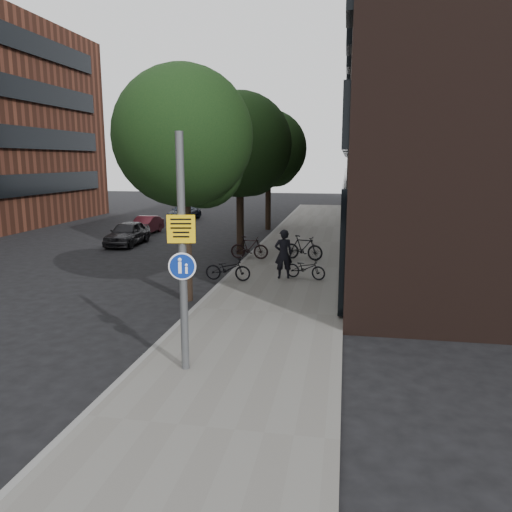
% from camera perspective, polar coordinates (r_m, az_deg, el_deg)
% --- Properties ---
extents(ground, '(120.00, 120.00, 0.00)m').
position_cam_1_polar(ground, '(12.00, -2.47, -11.50)').
color(ground, black).
rests_on(ground, ground).
extents(sidewalk, '(4.50, 60.00, 0.12)m').
position_cam_1_polar(sidewalk, '(21.42, 4.01, -1.28)').
color(sidewalk, '#63615B').
rests_on(sidewalk, ground).
extents(curb_edge, '(0.15, 60.00, 0.13)m').
position_cam_1_polar(curb_edge, '(21.76, -1.88, -1.05)').
color(curb_edge, slate).
rests_on(curb_edge, ground).
extents(building_right_dark_brick, '(12.00, 40.00, 18.00)m').
position_cam_1_polar(building_right_dark_brick, '(33.67, 21.46, 17.74)').
color(building_right_dark_brick, black).
rests_on(building_right_dark_brick, ground).
extents(street_tree_near, '(4.40, 4.40, 7.50)m').
position_cam_1_polar(street_tree_near, '(16.26, -7.90, 12.70)').
color(street_tree_near, black).
rests_on(street_tree_near, ground).
extents(street_tree_mid, '(5.00, 5.00, 7.80)m').
position_cam_1_polar(street_tree_mid, '(24.48, -1.64, 12.16)').
color(street_tree_mid, black).
rests_on(street_tree_mid, ground).
extents(street_tree_far, '(5.00, 5.00, 7.80)m').
position_cam_1_polar(street_tree_far, '(33.34, 1.58, 11.83)').
color(street_tree_far, black).
rests_on(street_tree_far, ground).
extents(signpost, '(0.58, 0.17, 5.02)m').
position_cam_1_polar(signpost, '(10.49, -8.40, 0.26)').
color(signpost, '#595B5E').
rests_on(signpost, sidewalk).
extents(pedestrian, '(0.78, 0.62, 1.89)m').
position_cam_1_polar(pedestrian, '(18.98, 3.16, 0.23)').
color(pedestrian, black).
rests_on(pedestrian, sidewalk).
extents(parked_bike_facade_near, '(1.68, 1.01, 0.83)m').
position_cam_1_polar(parked_bike_facade_near, '(19.06, 5.69, -1.37)').
color(parked_bike_facade_near, black).
rests_on(parked_bike_facade_near, sidewalk).
extents(parked_bike_facade_far, '(1.91, 0.96, 1.11)m').
position_cam_1_polar(parked_bike_facade_far, '(22.69, 5.42, 0.96)').
color(parked_bike_facade_far, black).
rests_on(parked_bike_facade_far, sidewalk).
extents(parked_bike_curb_near, '(1.73, 0.62, 0.90)m').
position_cam_1_polar(parked_bike_curb_near, '(18.72, -3.22, -1.45)').
color(parked_bike_curb_near, black).
rests_on(parked_bike_curb_near, sidewalk).
extents(parked_bike_curb_far, '(1.74, 0.50, 1.05)m').
position_cam_1_polar(parked_bike_curb_far, '(22.79, -0.76, 0.98)').
color(parked_bike_curb_far, black).
rests_on(parked_bike_curb_far, sidewalk).
extents(parked_car_near, '(1.67, 3.86, 1.30)m').
position_cam_1_polar(parked_car_near, '(28.15, -14.48, 2.54)').
color(parked_car_near, black).
rests_on(parked_car_near, ground).
extents(parked_car_mid, '(1.23, 3.36, 1.10)m').
position_cam_1_polar(parked_car_mid, '(32.21, -12.50, 3.47)').
color(parked_car_mid, '#521720').
rests_on(parked_car_mid, ground).
extents(parked_car_far, '(1.86, 4.30, 1.23)m').
position_cam_1_polar(parked_car_far, '(39.24, -8.17, 5.00)').
color(parked_car_far, '#19212E').
rests_on(parked_car_far, ground).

